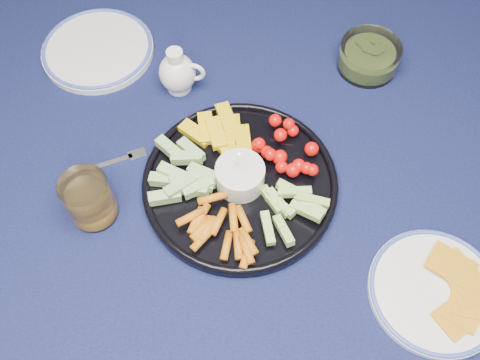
# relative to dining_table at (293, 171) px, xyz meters

# --- Properties ---
(dining_table) EXTENTS (1.67, 1.07, 0.75)m
(dining_table) POSITION_rel_dining_table_xyz_m (0.00, 0.00, 0.00)
(dining_table) COLOR #482618
(dining_table) RESTS_ON ground
(crudite_platter) EXTENTS (0.32, 0.32, 0.10)m
(crudite_platter) POSITION_rel_dining_table_xyz_m (-0.09, -0.09, 0.11)
(crudite_platter) COLOR black
(crudite_platter) RESTS_ON dining_table
(creamer_pitcher) EXTENTS (0.09, 0.07, 0.09)m
(creamer_pitcher) POSITION_rel_dining_table_xyz_m (-0.22, 0.11, 0.13)
(creamer_pitcher) COLOR white
(creamer_pitcher) RESTS_ON dining_table
(pickle_bowl) EXTENTS (0.11, 0.11, 0.05)m
(pickle_bowl) POSITION_rel_dining_table_xyz_m (0.12, 0.19, 0.11)
(pickle_bowl) COLOR silver
(pickle_bowl) RESTS_ON dining_table
(cheese_plate) EXTENTS (0.20, 0.20, 0.02)m
(cheese_plate) POSITION_rel_dining_table_xyz_m (0.21, -0.25, 0.10)
(cheese_plate) COLOR white
(cheese_plate) RESTS_ON dining_table
(juice_tumbler) EXTENTS (0.08, 0.08, 0.09)m
(juice_tumbler) POSITION_rel_dining_table_xyz_m (-0.32, -0.16, 0.13)
(juice_tumbler) COLOR silver
(juice_tumbler) RESTS_ON dining_table
(fork_left) EXTENTS (0.13, 0.08, 0.00)m
(fork_left) POSITION_rel_dining_table_xyz_m (-0.31, -0.07, 0.09)
(fork_left) COLOR white
(fork_left) RESTS_ON dining_table
(side_plate_extra) EXTENTS (0.21, 0.21, 0.02)m
(side_plate_extra) POSITION_rel_dining_table_xyz_m (-0.39, 0.18, 0.10)
(side_plate_extra) COLOR white
(side_plate_extra) RESTS_ON dining_table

